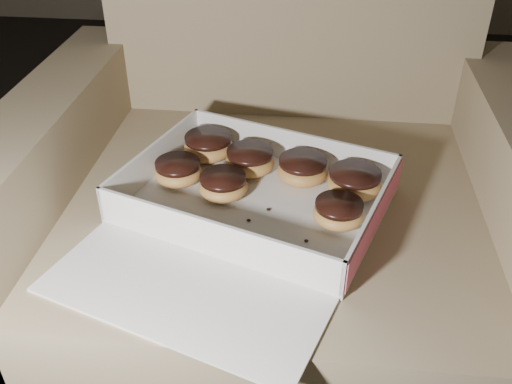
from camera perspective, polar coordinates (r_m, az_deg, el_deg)
The scene contains 13 objects.
floor at distance 1.43m, azimuth -6.65°, elevation -13.08°, with size 4.50×4.50×0.00m, color black.
armchair at distance 1.18m, azimuth 2.15°, elevation -3.49°, with size 0.99×0.84×1.03m.
bakery_box at distance 0.97m, azimuth -0.97°, elevation -2.09°, with size 0.56×0.61×0.07m.
donut_a at distance 1.01m, azimuth -3.31°, elevation 0.68°, with size 0.09×0.09×0.04m.
donut_b at distance 1.05m, azimuth 4.69°, elevation 2.28°, with size 0.09×0.09×0.05m.
donut_c at distance 1.12m, azimuth -4.77°, elevation 4.61°, with size 0.10×0.10×0.05m.
donut_d at distance 1.02m, azimuth 9.82°, elevation 0.96°, with size 0.10×0.10×0.05m.
donut_e at distance 1.07m, azimuth -0.60°, elevation 3.18°, with size 0.09×0.09×0.05m.
donut_f at distance 0.95m, azimuth 8.26°, elevation -2.02°, with size 0.09×0.09×0.04m.
donut_g at distance 1.05m, azimuth -7.80°, elevation 2.07°, with size 0.09×0.09×0.04m.
crumb_a at distance 0.96m, azimuth -0.74°, elevation -2.84°, with size 0.01×0.01×0.00m, color black.
crumb_b at distance 0.98m, azimuth 1.24°, elevation -1.76°, with size 0.01×0.01×0.00m, color black.
crumb_c at distance 0.92m, azimuth 5.05°, elevation -4.88°, with size 0.01×0.01×0.00m, color black.
Camera 1 is at (0.27, -0.94, 1.05)m, focal length 40.00 mm.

